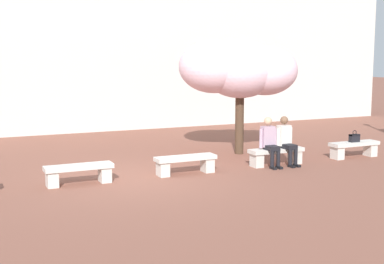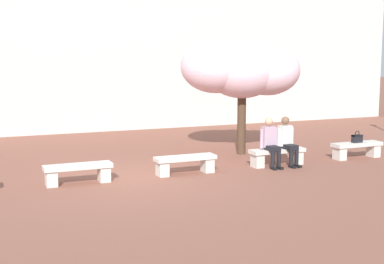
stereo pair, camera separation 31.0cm
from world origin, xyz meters
TOP-DOWN VIEW (x-y plane):
  - ground_plane at (0.00, 0.00)m, footprint 100.00×100.00m
  - building_facade at (0.00, 10.10)m, footprint 29.30×4.00m
  - stone_bench_center at (-1.31, 0.00)m, footprint 1.54×0.43m
  - stone_bench_near_east at (1.31, 0.00)m, footprint 1.54×0.43m
  - stone_bench_east_end at (3.94, 0.00)m, footprint 1.54×0.43m
  - stone_bench_far_east at (6.56, 0.00)m, footprint 1.54×0.43m
  - person_seated_left at (3.68, -0.05)m, footprint 0.51×0.69m
  - person_seated_right at (4.19, -0.05)m, footprint 0.51×0.70m
  - handbag at (6.55, 0.00)m, footprint 0.30×0.15m
  - cherry_tree_main at (3.83, 1.91)m, footprint 3.46×2.33m

SIDE VIEW (x-z plane):
  - ground_plane at x=0.00m, z-range 0.00..0.00m
  - stone_bench_center at x=-1.31m, z-range 0.07..0.52m
  - stone_bench_near_east at x=1.31m, z-range 0.07..0.52m
  - stone_bench_east_end at x=3.94m, z-range 0.07..0.52m
  - stone_bench_far_east at x=6.56m, z-range 0.07..0.52m
  - handbag at x=6.55m, z-range 0.41..0.75m
  - person_seated_left at x=3.68m, z-range 0.05..1.34m
  - person_seated_right at x=4.19m, z-range 0.05..1.34m
  - cherry_tree_main at x=3.83m, z-range 0.82..4.18m
  - building_facade at x=0.00m, z-range 0.00..7.11m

